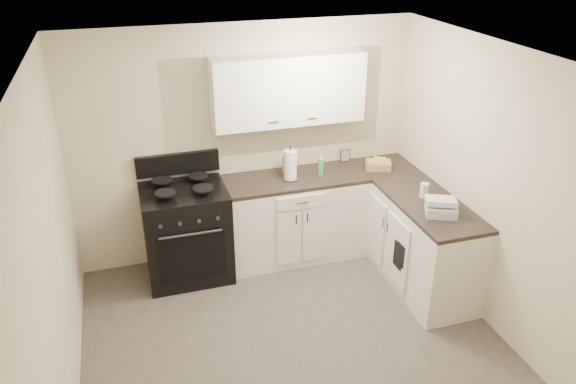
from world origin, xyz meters
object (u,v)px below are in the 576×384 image
object	(u,v)px
paper_towel	(290,165)
wicker_basket	(378,165)
stove	(187,235)
countertop_grill	(441,209)
knife_block	(287,165)

from	to	relation	value
paper_towel	wicker_basket	bearing A→B (deg)	-1.17
stove	paper_towel	bearing A→B (deg)	-0.44
paper_towel	countertop_grill	world-z (taller)	paper_towel
knife_block	wicker_basket	bearing A→B (deg)	-21.85
stove	countertop_grill	size ratio (longest dim) A/B	3.78
knife_block	wicker_basket	distance (m)	0.99
knife_block	countertop_grill	world-z (taller)	knife_block
paper_towel	wicker_basket	world-z (taller)	paper_towel
knife_block	countertop_grill	distance (m)	1.67
paper_towel	countertop_grill	distance (m)	1.58
stove	countertop_grill	distance (m)	2.53
knife_block	wicker_basket	size ratio (longest dim) A/B	0.71
stove	paper_towel	xyz separation A→B (m)	(1.11, -0.01, 0.64)
paper_towel	countertop_grill	xyz separation A→B (m)	(1.09, -1.14, -0.11)
knife_block	stove	bearing A→B (deg)	175.27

